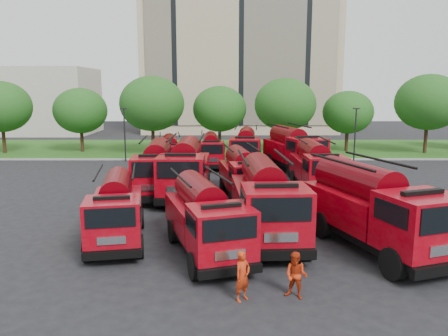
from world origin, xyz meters
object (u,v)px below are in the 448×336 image
(firefighter_2, at_px, (434,237))
(firefighter_1, at_px, (295,298))
(fire_truck_10, at_px, (246,148))
(fire_truck_6, at_px, (243,174))
(fire_truck_8, at_px, (170,154))
(fire_truck_1, at_px, (206,218))
(fire_truck_2, at_px, (266,200))
(firefighter_3, at_px, (431,228))
(firefighter_0, at_px, (242,300))
(fire_truck_5, at_px, (185,169))
(fire_truck_7, at_px, (316,167))
(fire_truck_0, at_px, (116,209))
(fire_truck_3, at_px, (374,208))
(fire_truck_11, at_px, (293,149))
(firefighter_5, at_px, (372,193))
(fire_truck_4, at_px, (157,169))
(firefighter_4, at_px, (130,231))
(fire_truck_9, at_px, (211,150))

(firefighter_2, bearing_deg, firefighter_1, 138.10)
(fire_truck_10, height_order, firefighter_1, fire_truck_10)
(fire_truck_6, relative_size, fire_truck_8, 1.04)
(fire_truck_6, bearing_deg, fire_truck_1, -109.97)
(firefighter_2, bearing_deg, fire_truck_2, 99.67)
(fire_truck_10, distance_m, firefighter_3, 19.53)
(fire_truck_2, xyz_separation_m, firefighter_3, (8.49, 1.41, -1.79))
(firefighter_0, xyz_separation_m, firefighter_2, (9.35, 6.29, 0.00))
(fire_truck_5, height_order, fire_truck_7, fire_truck_5)
(fire_truck_0, bearing_deg, firefighter_0, -56.47)
(fire_truck_3, height_order, firefighter_0, fire_truck_3)
(firefighter_0, bearing_deg, fire_truck_11, 33.93)
(firefighter_0, bearing_deg, firefighter_1, -38.56)
(fire_truck_5, bearing_deg, fire_truck_10, 68.77)
(firefighter_3, bearing_deg, fire_truck_1, -26.39)
(firefighter_5, bearing_deg, firefighter_2, 82.26)
(fire_truck_5, relative_size, firefighter_0, 4.71)
(fire_truck_5, xyz_separation_m, fire_truck_8, (-2.07, 8.97, -0.35))
(fire_truck_4, bearing_deg, firefighter_0, -75.40)
(firefighter_4, bearing_deg, fire_truck_3, -172.69)
(fire_truck_11, xyz_separation_m, firefighter_4, (-10.53, -16.15, -1.84))
(fire_truck_1, relative_size, fire_truck_11, 0.84)
(fire_truck_9, bearing_deg, firefighter_3, -59.12)
(fire_truck_5, xyz_separation_m, fire_truck_6, (3.72, -0.26, -0.29))
(fire_truck_8, bearing_deg, fire_truck_11, -6.31)
(fire_truck_0, height_order, firefighter_4, fire_truck_0)
(fire_truck_5, xyz_separation_m, fire_truck_7, (8.75, 1.57, -0.17))
(firefighter_0, relative_size, firefighter_3, 1.01)
(fire_truck_3, height_order, firefighter_1, fire_truck_3)
(fire_truck_4, distance_m, fire_truck_6, 5.70)
(firefighter_2, distance_m, firefighter_4, 14.60)
(fire_truck_6, bearing_deg, firefighter_2, -49.12)
(fire_truck_0, distance_m, fire_truck_6, 10.14)
(firefighter_0, bearing_deg, fire_truck_2, 34.45)
(firefighter_0, distance_m, firefighter_2, 11.27)
(fire_truck_4, bearing_deg, fire_truck_0, -97.56)
(firefighter_3, xyz_separation_m, firefighter_5, (-0.45, 7.57, 0.00))
(fire_truck_5, height_order, firefighter_1, fire_truck_5)
(fire_truck_5, relative_size, firefighter_5, 4.37)
(fire_truck_5, relative_size, firefighter_4, 5.31)
(fire_truck_7, distance_m, fire_truck_10, 10.38)
(firefighter_3, bearing_deg, fire_truck_3, -7.11)
(fire_truck_1, distance_m, firefighter_0, 4.70)
(firefighter_4, bearing_deg, fire_truck_7, -122.15)
(fire_truck_10, distance_m, firefighter_2, 20.52)
(fire_truck_3, xyz_separation_m, fire_truck_7, (-0.18, 10.98, -0.17))
(fire_truck_1, xyz_separation_m, fire_truck_5, (-1.71, 9.89, 0.28))
(fire_truck_9, relative_size, firefighter_1, 4.06)
(fire_truck_7, bearing_deg, fire_truck_10, 113.41)
(fire_truck_11, height_order, firefighter_1, fire_truck_11)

